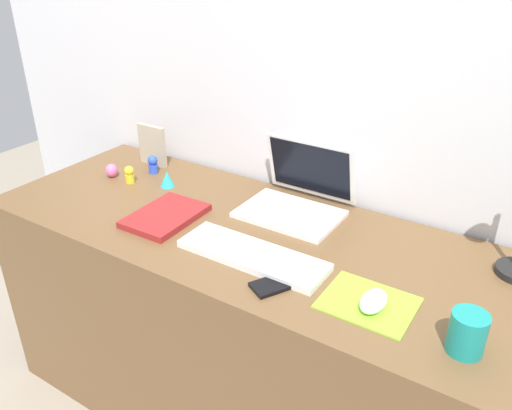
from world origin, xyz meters
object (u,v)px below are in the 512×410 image
object	(u,v)px
cell_phone	(277,284)
picture_frame	(152,145)
notebook_pad	(166,216)
laptop	(299,193)
toy_figurine_cyan	(167,179)
mouse	(373,301)
toy_figurine_blue	(153,164)
toy_figurine_yellow	(129,174)
keyboard	(253,255)
coffee_mug	(467,333)
toy_figurine_pink	(112,170)

from	to	relation	value
cell_phone	picture_frame	size ratio (longest dim) A/B	0.85
notebook_pad	picture_frame	size ratio (longest dim) A/B	1.60
laptop	toy_figurine_cyan	distance (m)	0.47
mouse	toy_figurine_blue	size ratio (longest dim) A/B	1.45
picture_frame	toy_figurine_yellow	xyz separation A→B (m)	(0.04, -0.17, -0.04)
picture_frame	toy_figurine_cyan	size ratio (longest dim) A/B	2.84
mouse	toy_figurine_cyan	bearing A→B (deg)	163.70
toy_figurine_yellow	keyboard	bearing A→B (deg)	-15.43
cell_phone	picture_frame	world-z (taller)	picture_frame
notebook_pad	picture_frame	world-z (taller)	picture_frame
keyboard	coffee_mug	bearing A→B (deg)	-5.52
notebook_pad	keyboard	bearing A→B (deg)	-7.88
mouse	toy_figurine_pink	size ratio (longest dim) A/B	2.01
mouse	picture_frame	bearing A→B (deg)	160.15
cell_phone	coffee_mug	bearing A→B (deg)	30.64
cell_phone	toy_figurine_cyan	distance (m)	0.67
laptop	picture_frame	bearing A→B (deg)	178.00
toy_figurine_yellow	toy_figurine_cyan	bearing A→B (deg)	20.40
laptop	keyboard	size ratio (longest dim) A/B	0.73
keyboard	toy_figurine_yellow	xyz separation A→B (m)	(-0.62, 0.17, 0.02)
keyboard	notebook_pad	size ratio (longest dim) A/B	1.71
notebook_pad	toy_figurine_yellow	size ratio (longest dim) A/B	3.92
laptop	coffee_mug	size ratio (longest dim) A/B	3.24
notebook_pad	toy_figurine_cyan	distance (m)	0.23
toy_figurine_blue	cell_phone	bearing A→B (deg)	-25.52
toy_figurine_blue	toy_figurine_pink	distance (m)	0.15
picture_frame	toy_figurine_yellow	bearing A→B (deg)	-75.13
toy_figurine_pink	toy_figurine_blue	bearing A→B (deg)	46.86
mouse	coffee_mug	xyz separation A→B (m)	(0.21, -0.03, 0.03)
laptop	toy_figurine_blue	size ratio (longest dim) A/B	4.53
mouse	toy_figurine_yellow	size ratio (longest dim) A/B	1.57
coffee_mug	toy_figurine_yellow	size ratio (longest dim) A/B	1.51
keyboard	toy_figurine_cyan	size ratio (longest dim) A/B	7.75
cell_phone	toy_figurine_blue	xyz separation A→B (m)	(-0.72, 0.35, 0.03)
cell_phone	toy_figurine_pink	size ratio (longest dim) A/B	2.68
picture_frame	toy_figurine_blue	size ratio (longest dim) A/B	2.27
toy_figurine_yellow	laptop	bearing A→B (deg)	13.98
picture_frame	toy_figurine_blue	xyz separation A→B (m)	(0.05, -0.06, -0.04)
toy_figurine_blue	picture_frame	bearing A→B (deg)	132.01
keyboard	toy_figurine_blue	distance (m)	0.67
keyboard	toy_figurine_pink	world-z (taller)	toy_figurine_pink
laptop	toy_figurine_yellow	xyz separation A→B (m)	(-0.58, -0.15, -0.02)
mouse	notebook_pad	bearing A→B (deg)	174.51
laptop	toy_figurine_yellow	distance (m)	0.60
laptop	cell_phone	world-z (taller)	laptop
coffee_mug	toy_figurine_pink	bearing A→B (deg)	169.88
cell_phone	toy_figurine_pink	distance (m)	0.86
toy_figurine_yellow	toy_figurine_cyan	size ratio (longest dim) A/B	1.16
toy_figurine_cyan	toy_figurine_blue	bearing A→B (deg)	153.37
cell_phone	toy_figurine_cyan	xyz separation A→B (m)	(-0.61, 0.29, 0.02)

